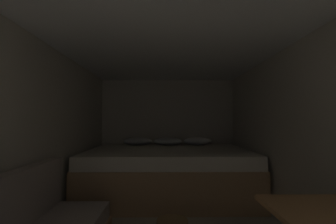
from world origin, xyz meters
TOP-DOWN VIEW (x-y plane):
  - wall_back at (0.00, 4.34)m, footprint 2.79×0.05m
  - wall_left at (-1.37, 1.86)m, footprint 0.05×4.91m
  - wall_right at (1.37, 1.86)m, footprint 0.05×4.91m
  - ceiling_slab at (0.00, 1.86)m, footprint 2.79×4.91m
  - bed at (0.00, 3.42)m, footprint 2.57×1.72m

SIDE VIEW (x-z plane):
  - bed at x=0.00m, z-range -0.06..0.82m
  - wall_back at x=0.00m, z-range 0.00..2.05m
  - wall_left at x=-1.37m, z-range 0.00..2.05m
  - wall_right at x=1.37m, z-range 0.00..2.05m
  - ceiling_slab at x=0.00m, z-range 2.05..2.10m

